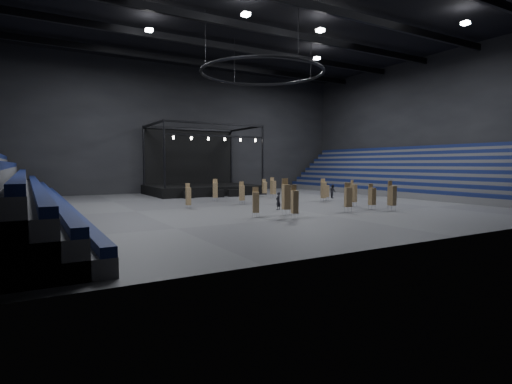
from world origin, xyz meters
TOP-DOWN VIEW (x-y plane):
  - floor at (0.00, 0.00)m, footprint 50.00×50.00m
  - ceiling at (0.00, 0.00)m, footprint 50.00×42.00m
  - wall_back at (0.00, 21.00)m, footprint 50.00×0.20m
  - wall_front at (0.00, -21.00)m, footprint 50.00×0.20m
  - wall_right at (25.00, 0.00)m, footprint 0.20×42.00m
  - bleachers_right at (22.94, 0.00)m, footprint 7.20×40.00m
  - stage at (0.00, 16.24)m, footprint 14.00×10.00m
  - truss_ring at (-0.00, 0.00)m, footprint 12.30×12.30m
  - roof_girders at (0.00, -0.00)m, footprint 49.00×30.35m
  - floodlights at (0.00, -4.00)m, footprint 28.60×16.60m
  - flight_case_left at (-4.05, 10.12)m, footprint 1.27×0.67m
  - flight_case_mid at (-0.39, 9.68)m, footprint 1.42×0.84m
  - flight_case_right at (1.64, 9.70)m, footprint 1.40×0.87m
  - chair_stack_0 at (-3.31, -10.27)m, footprint 0.51×0.51m
  - chair_stack_1 at (-7.95, -0.42)m, footprint 0.44×0.44m
  - chair_stack_2 at (5.15, 8.01)m, footprint 0.56×0.56m
  - chair_stack_3 at (6.82, -1.33)m, footprint 0.60×0.60m
  - chair_stack_4 at (-5.67, -8.58)m, footprint 0.61×0.61m
  - chair_stack_5 at (-2.99, 4.79)m, footprint 0.66×0.66m
  - chair_stack_6 at (4.90, 5.64)m, footprint 0.56×0.56m
  - chair_stack_7 at (2.85, -9.33)m, footprint 0.67×0.67m
  - chair_stack_8 at (6.78, -10.51)m, footprint 0.61×0.61m
  - chair_stack_9 at (6.48, -6.18)m, footprint 0.60×0.60m
  - chair_stack_10 at (5.96, -9.01)m, footprint 0.51×0.51m
  - chair_stack_11 at (-1.90, 0.73)m, footprint 0.60×0.60m
  - chair_stack_12 at (-2.79, -8.37)m, footprint 0.61×0.61m
  - chair_stack_13 at (8.03, -0.31)m, footprint 0.56×0.56m
  - man_center at (-1.31, -4.99)m, footprint 0.67×0.57m
  - crew_member at (10.81, 1.79)m, footprint 0.86×0.96m

SIDE VIEW (x-z plane):
  - floor at x=0.00m, z-range 0.00..0.00m
  - flight_case_left at x=-4.05m, z-range 0.00..0.83m
  - flight_case_right at x=1.64m, z-range 0.00..0.87m
  - flight_case_mid at x=-0.39m, z-range 0.00..0.89m
  - man_center at x=-1.31m, z-range 0.00..1.55m
  - crew_member at x=10.81m, z-range 0.00..1.62m
  - chair_stack_13 at x=8.03m, z-range 0.08..2.10m
  - chair_stack_2 at x=5.15m, z-range 0.07..2.23m
  - chair_stack_1 at x=-7.95m, z-range 0.02..2.32m
  - chair_stack_11 at x=-1.90m, z-range 0.06..2.33m
  - chair_stack_4 at x=-5.67m, z-range 0.05..2.35m
  - chair_stack_10 at x=5.96m, z-range 0.06..2.34m
  - chair_stack_0 at x=-3.31m, z-range 0.02..2.50m
  - chair_stack_5 at x=-2.99m, z-range 0.06..2.49m
  - chair_stack_6 at x=4.90m, z-range 0.07..2.50m
  - chair_stack_3 at x=6.82m, z-range 0.04..2.53m
  - chair_stack_9 at x=6.48m, z-range 0.03..2.55m
  - chair_stack_7 at x=2.85m, z-range 0.06..2.53m
  - chair_stack_8 at x=6.78m, z-range 0.07..2.64m
  - stage at x=0.00m, z-range -3.15..6.05m
  - chair_stack_12 at x=-2.79m, z-range 0.03..2.93m
  - bleachers_right at x=22.94m, z-range -1.47..4.93m
  - wall_back at x=0.00m, z-range 0.00..18.00m
  - wall_front at x=0.00m, z-range 0.00..18.00m
  - wall_right at x=25.00m, z-range 0.00..18.00m
  - truss_ring at x=0.00m, z-range 10.43..15.58m
  - floodlights at x=0.00m, z-range 16.48..16.73m
  - roof_girders at x=0.00m, z-range 16.85..17.55m
  - ceiling at x=0.00m, z-range 17.90..18.10m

